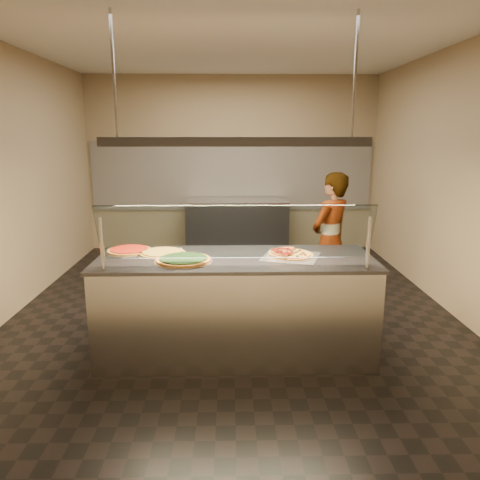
{
  "coord_description": "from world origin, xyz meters",
  "views": [
    {
      "loc": [
        -0.03,
        -5.27,
        2.01
      ],
      "look_at": [
        0.06,
        -0.89,
        1.02
      ],
      "focal_mm": 35.0,
      "sensor_mm": 36.0,
      "label": 1
    }
  ],
  "objects_px": {
    "serving_counter": "(236,306)",
    "sneeze_guard": "(236,233)",
    "half_pizza_sausage": "(301,254)",
    "pizza_cheese": "(162,253)",
    "prep_table": "(237,227)",
    "pizza_spinach": "(183,260)",
    "heat_lamp_housing": "(235,142)",
    "pizza_spatula": "(186,251)",
    "half_pizza_pepperoni": "(280,253)",
    "worker": "(330,240)",
    "perforated_tray": "(291,256)",
    "pizza_tomato": "(129,250)"
  },
  "relations": [
    {
      "from": "worker",
      "to": "heat_lamp_housing",
      "type": "xyz_separation_m",
      "value": [
        -1.13,
        -1.25,
        1.15
      ]
    },
    {
      "from": "serving_counter",
      "to": "heat_lamp_housing",
      "type": "distance_m",
      "value": 1.48
    },
    {
      "from": "half_pizza_pepperoni",
      "to": "pizza_cheese",
      "type": "relative_size",
      "value": 0.98
    },
    {
      "from": "perforated_tray",
      "to": "heat_lamp_housing",
      "type": "distance_m",
      "value": 1.13
    },
    {
      "from": "serving_counter",
      "to": "heat_lamp_housing",
      "type": "height_order",
      "value": "heat_lamp_housing"
    },
    {
      "from": "serving_counter",
      "to": "pizza_spinach",
      "type": "relative_size",
      "value": 4.89
    },
    {
      "from": "serving_counter",
      "to": "sneeze_guard",
      "type": "xyz_separation_m",
      "value": [
        0.0,
        -0.34,
        0.76
      ]
    },
    {
      "from": "perforated_tray",
      "to": "prep_table",
      "type": "xyz_separation_m",
      "value": [
        -0.43,
        3.74,
        -0.47
      ]
    },
    {
      "from": "serving_counter",
      "to": "half_pizza_pepperoni",
      "type": "height_order",
      "value": "half_pizza_pepperoni"
    },
    {
      "from": "serving_counter",
      "to": "half_pizza_sausage",
      "type": "bearing_deg",
      "value": 0.34
    },
    {
      "from": "pizza_cheese",
      "to": "heat_lamp_housing",
      "type": "xyz_separation_m",
      "value": [
        0.67,
        -0.12,
        1.01
      ]
    },
    {
      "from": "perforated_tray",
      "to": "heat_lamp_housing",
      "type": "relative_size",
      "value": 0.26
    },
    {
      "from": "serving_counter",
      "to": "pizza_spinach",
      "type": "height_order",
      "value": "pizza_spinach"
    },
    {
      "from": "pizza_tomato",
      "to": "worker",
      "type": "height_order",
      "value": "worker"
    },
    {
      "from": "heat_lamp_housing",
      "to": "pizza_cheese",
      "type": "bearing_deg",
      "value": 169.88
    },
    {
      "from": "prep_table",
      "to": "pizza_spatula",
      "type": "bearing_deg",
      "value": -98.16
    },
    {
      "from": "pizza_tomato",
      "to": "perforated_tray",
      "type": "bearing_deg",
      "value": -8.55
    },
    {
      "from": "sneeze_guard",
      "to": "prep_table",
      "type": "height_order",
      "value": "sneeze_guard"
    },
    {
      "from": "pizza_tomato",
      "to": "pizza_cheese",
      "type": "bearing_deg",
      "value": -18.32
    },
    {
      "from": "worker",
      "to": "pizza_spinach",
      "type": "bearing_deg",
      "value": -2.49
    },
    {
      "from": "pizza_spinach",
      "to": "prep_table",
      "type": "height_order",
      "value": "pizza_spinach"
    },
    {
      "from": "pizza_tomato",
      "to": "heat_lamp_housing",
      "type": "relative_size",
      "value": 0.19
    },
    {
      "from": "serving_counter",
      "to": "pizza_tomato",
      "type": "xyz_separation_m",
      "value": [
        -1.0,
        0.23,
        0.48
      ]
    },
    {
      "from": "worker",
      "to": "heat_lamp_housing",
      "type": "relative_size",
      "value": 0.69
    },
    {
      "from": "pizza_spatula",
      "to": "worker",
      "type": "xyz_separation_m",
      "value": [
        1.58,
        1.14,
        -0.16
      ]
    },
    {
      "from": "pizza_spatula",
      "to": "worker",
      "type": "relative_size",
      "value": 0.14
    },
    {
      "from": "perforated_tray",
      "to": "pizza_cheese",
      "type": "relative_size",
      "value": 1.34
    },
    {
      "from": "pizza_spinach",
      "to": "heat_lamp_housing",
      "type": "xyz_separation_m",
      "value": [
        0.45,
        0.13,
        1.0
      ]
    },
    {
      "from": "pizza_spatula",
      "to": "heat_lamp_housing",
      "type": "relative_size",
      "value": 0.1
    },
    {
      "from": "serving_counter",
      "to": "half_pizza_pepperoni",
      "type": "xyz_separation_m",
      "value": [
        0.4,
        0.0,
        0.5
      ]
    },
    {
      "from": "serving_counter",
      "to": "prep_table",
      "type": "height_order",
      "value": "same"
    },
    {
      "from": "pizza_spinach",
      "to": "sneeze_guard",
      "type": "bearing_deg",
      "value": -24.81
    },
    {
      "from": "pizza_spatula",
      "to": "heat_lamp_housing",
      "type": "distance_m",
      "value": 1.09
    },
    {
      "from": "prep_table",
      "to": "heat_lamp_housing",
      "type": "bearing_deg",
      "value": -91.05
    },
    {
      "from": "sneeze_guard",
      "to": "worker",
      "type": "distance_m",
      "value": 1.99
    },
    {
      "from": "pizza_tomato",
      "to": "pizza_spatula",
      "type": "height_order",
      "value": "pizza_spatula"
    },
    {
      "from": "sneeze_guard",
      "to": "pizza_spinach",
      "type": "xyz_separation_m",
      "value": [
        -0.45,
        0.21,
        -0.28
      ]
    },
    {
      "from": "sneeze_guard",
      "to": "pizza_spatula",
      "type": "relative_size",
      "value": 9.88
    },
    {
      "from": "pizza_spatula",
      "to": "worker",
      "type": "bearing_deg",
      "value": 35.83
    },
    {
      "from": "serving_counter",
      "to": "perforated_tray",
      "type": "xyz_separation_m",
      "value": [
        0.5,
        0.0,
        0.47
      ]
    },
    {
      "from": "pizza_tomato",
      "to": "prep_table",
      "type": "height_order",
      "value": "pizza_tomato"
    },
    {
      "from": "half_pizza_sausage",
      "to": "pizza_spatula",
      "type": "distance_m",
      "value": 1.05
    },
    {
      "from": "pizza_spinach",
      "to": "pizza_spatula",
      "type": "xyz_separation_m",
      "value": [
        0.0,
        0.24,
        0.01
      ]
    },
    {
      "from": "serving_counter",
      "to": "worker",
      "type": "distance_m",
      "value": 1.71
    },
    {
      "from": "sneeze_guard",
      "to": "heat_lamp_housing",
      "type": "bearing_deg",
      "value": 90.0
    },
    {
      "from": "serving_counter",
      "to": "prep_table",
      "type": "bearing_deg",
      "value": 88.95
    },
    {
      "from": "pizza_spinach",
      "to": "pizza_cheese",
      "type": "distance_m",
      "value": 0.34
    },
    {
      "from": "serving_counter",
      "to": "prep_table",
      "type": "xyz_separation_m",
      "value": [
        0.07,
        3.75,
        0.0
      ]
    },
    {
      "from": "perforated_tray",
      "to": "pizza_spinach",
      "type": "distance_m",
      "value": 0.96
    },
    {
      "from": "pizza_cheese",
      "to": "prep_table",
      "type": "height_order",
      "value": "pizza_cheese"
    }
  ]
}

